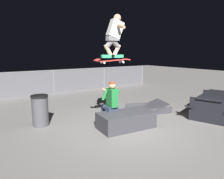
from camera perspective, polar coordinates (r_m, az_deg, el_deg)
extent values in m
plane|color=slate|center=(5.82, 4.49, -10.55)|extent=(40.00, 40.00, 0.00)
cube|color=#38383D|center=(5.78, 3.88, -8.35)|extent=(1.59, 0.93, 0.44)
cube|color=#2D3856|center=(5.85, 0.00, -5.21)|extent=(0.32, 0.20, 0.12)
cube|color=#1E7233|center=(5.78, 0.00, -2.25)|extent=(0.24, 0.36, 0.50)
sphere|color=tan|center=(5.71, 0.00, 1.18)|extent=(0.20, 0.20, 0.20)
sphere|color=maroon|center=(5.71, 0.00, 1.38)|extent=(0.19, 0.19, 0.19)
cylinder|color=#1E7233|center=(5.72, -2.05, -1.60)|extent=(0.20, 0.10, 0.29)
cylinder|color=tan|center=(5.83, -1.78, -0.39)|extent=(0.24, 0.10, 0.19)
cylinder|color=#1E7233|center=(5.91, 1.43, -1.23)|extent=(0.20, 0.10, 0.29)
cylinder|color=tan|center=(5.94, 0.29, -0.18)|extent=(0.24, 0.10, 0.19)
cylinder|color=#2D3856|center=(5.99, -1.67, -5.05)|extent=(0.18, 0.41, 0.14)
cylinder|color=#2D3856|center=(6.23, -2.49, -6.77)|extent=(0.11, 0.11, 0.40)
cube|color=#2D9E66|center=(6.33, -2.67, -8.39)|extent=(0.13, 0.27, 0.08)
cylinder|color=#2D3856|center=(6.07, -0.15, -4.84)|extent=(0.18, 0.41, 0.14)
cylinder|color=#2D3856|center=(6.30, -1.01, -6.55)|extent=(0.11, 0.11, 0.40)
cube|color=#2D9E66|center=(6.41, -1.21, -8.16)|extent=(0.13, 0.27, 0.08)
cube|color=#B72D2D|center=(5.59, 0.12, 7.97)|extent=(0.82, 0.31, 0.07)
cube|color=#B72D2D|center=(5.80, 4.15, 8.23)|extent=(0.15, 0.22, 0.05)
cube|color=#B72D2D|center=(5.40, -4.20, 8.08)|extent=(0.15, 0.21, 0.06)
cube|color=#99999E|center=(5.72, 2.66, 7.76)|extent=(0.08, 0.17, 0.03)
cylinder|color=white|center=(5.80, 2.23, 7.55)|extent=(0.06, 0.04, 0.05)
cylinder|color=white|center=(5.64, 3.11, 7.47)|extent=(0.06, 0.04, 0.05)
cube|color=#99999E|center=(5.47, -2.53, 7.65)|extent=(0.08, 0.17, 0.03)
cylinder|color=white|center=(5.55, -2.91, 7.43)|extent=(0.06, 0.04, 0.05)
cylinder|color=white|center=(5.39, -2.14, 7.35)|extent=(0.06, 0.04, 0.05)
cube|color=#2D9E66|center=(5.66, 1.78, 9.11)|extent=(0.27, 0.14, 0.08)
cube|color=#2D9E66|center=(5.50, -1.58, 9.08)|extent=(0.27, 0.14, 0.08)
cylinder|color=tan|center=(5.64, 1.29, 10.74)|extent=(0.25, 0.13, 0.31)
cylinder|color=#535153|center=(5.61, 0.63, 12.78)|extent=(0.35, 0.18, 0.33)
cylinder|color=tan|center=(5.53, -1.07, 10.75)|extent=(0.25, 0.13, 0.31)
cylinder|color=#535153|center=(5.56, -0.39, 12.81)|extent=(0.35, 0.18, 0.33)
cube|color=#535153|center=(5.59, 0.13, 13.82)|extent=(0.33, 0.24, 0.12)
cube|color=silver|center=(5.65, 0.88, 16.23)|extent=(0.48, 0.28, 0.52)
sphere|color=tan|center=(5.71, 1.46, 18.99)|extent=(0.20, 0.20, 0.20)
cylinder|color=tan|center=(5.86, 0.05, 16.60)|extent=(0.14, 0.45, 0.19)
cylinder|color=tan|center=(5.47, 2.18, 17.05)|extent=(0.14, 0.45, 0.19)
cube|color=#38383D|center=(7.48, 9.87, -5.68)|extent=(1.46, 1.27, 0.06)
cube|color=#38383D|center=(7.46, 9.89, -5.04)|extent=(1.41, 1.25, 0.44)
cube|color=#38383D|center=(7.76, 7.68, -4.46)|extent=(1.05, 0.41, 0.21)
cube|color=#38383D|center=(7.17, 12.28, -5.83)|extent=(1.05, 0.41, 0.21)
cube|color=black|center=(7.37, 26.47, -1.34)|extent=(1.83, 1.20, 0.06)
cube|color=black|center=(7.55, 22.20, -3.10)|extent=(1.69, 0.76, 0.04)
cube|color=black|center=(8.18, 27.32, -2.93)|extent=(0.40, 1.06, 0.72)
cube|color=black|center=(6.71, 24.94, -5.43)|extent=(0.40, 1.06, 0.72)
cylinder|color=#47474C|center=(6.22, -19.07, -5.73)|extent=(0.45, 0.45, 0.82)
cylinder|color=black|center=(6.12, -19.31, -1.75)|extent=(0.47, 0.47, 0.06)
cylinder|color=slate|center=(10.86, -15.65, 1.98)|extent=(0.05, 0.05, 1.15)
cylinder|color=slate|center=(12.14, -2.14, 3.19)|extent=(0.05, 0.05, 1.15)
cylinder|color=slate|center=(13.97, 8.34, 4.01)|extent=(0.05, 0.05, 1.15)
cylinder|color=slate|center=(10.79, -15.80, 5.01)|extent=(12.00, 0.04, 0.04)
cube|color=#59595E|center=(10.86, -15.65, 1.98)|extent=(12.00, 0.01, 1.15)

